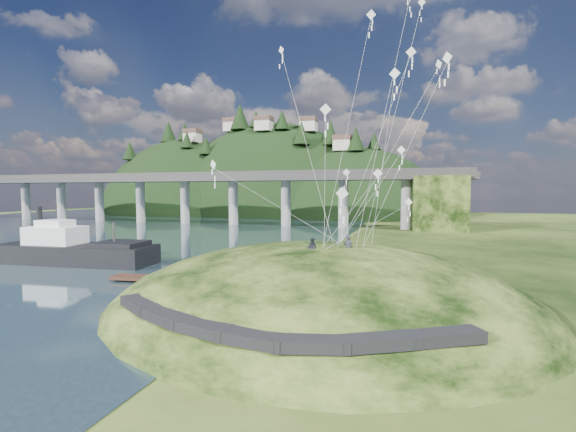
% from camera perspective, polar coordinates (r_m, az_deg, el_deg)
% --- Properties ---
extents(ground, '(320.00, 320.00, 0.00)m').
position_cam_1_polar(ground, '(33.41, -9.89, -12.57)').
color(ground, black).
rests_on(ground, ground).
extents(grass_hill, '(36.00, 32.00, 13.00)m').
position_cam_1_polar(grass_hill, '(33.06, 4.74, -15.44)').
color(grass_hill, black).
rests_on(grass_hill, ground).
extents(footpath, '(22.29, 5.84, 0.83)m').
position_cam_1_polar(footpath, '(21.38, -3.83, -16.07)').
color(footpath, black).
rests_on(footpath, ground).
extents(bridge, '(160.00, 11.00, 15.00)m').
position_cam_1_polar(bridge, '(106.84, -5.41, 3.83)').
color(bridge, '#2D2B2B').
rests_on(bridge, ground).
extents(far_ridge, '(153.00, 70.00, 94.50)m').
position_cam_1_polar(far_ridge, '(162.44, -3.86, -2.30)').
color(far_ridge, black).
rests_on(far_ridge, ground).
extents(work_barge, '(21.45, 7.63, 7.35)m').
position_cam_1_polar(work_barge, '(57.15, -29.29, -4.33)').
color(work_barge, black).
rests_on(work_barge, ground).
extents(wooden_dock, '(12.56, 3.29, 0.89)m').
position_cam_1_polar(wooden_dock, '(41.56, -17.22, -8.90)').
color(wooden_dock, '#311B14').
rests_on(wooden_dock, ground).
extents(kite_flyers, '(3.43, 1.93, 1.94)m').
position_cam_1_polar(kite_flyers, '(29.85, 5.86, -3.03)').
color(kite_flyers, '#292C36').
rests_on(kite_flyers, ground).
extents(kite_swarm, '(19.61, 12.53, 19.85)m').
position_cam_1_polar(kite_swarm, '(33.41, 11.64, 15.75)').
color(kite_swarm, white).
rests_on(kite_swarm, ground).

